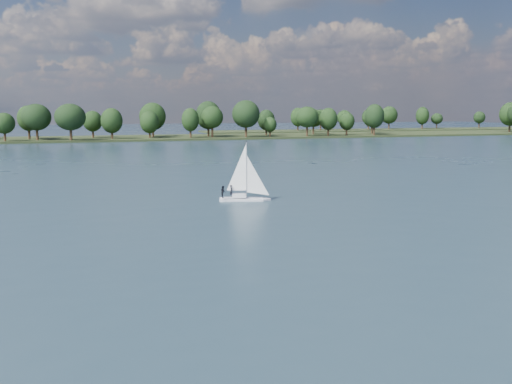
% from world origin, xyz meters
% --- Properties ---
extents(ground, '(700.00, 700.00, 0.00)m').
position_xyz_m(ground, '(0.00, 100.00, 0.00)').
color(ground, '#233342').
rests_on(ground, ground).
extents(far_shore, '(660.00, 40.00, 1.50)m').
position_xyz_m(far_shore, '(0.00, 212.00, 0.00)').
color(far_shore, black).
rests_on(far_shore, ground).
extents(far_shore_back, '(220.00, 30.00, 1.40)m').
position_xyz_m(far_shore_back, '(160.00, 260.00, 0.00)').
color(far_shore_back, black).
rests_on(far_shore_back, ground).
extents(sailboat, '(6.29, 3.35, 7.97)m').
position_xyz_m(sailboat, '(4.45, 48.74, 2.23)').
color(sailboat, white).
rests_on(sailboat, ground).
extents(treeline, '(562.35, 74.36, 18.47)m').
position_xyz_m(treeline, '(-2.38, 208.07, 8.12)').
color(treeline, black).
rests_on(treeline, ground).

